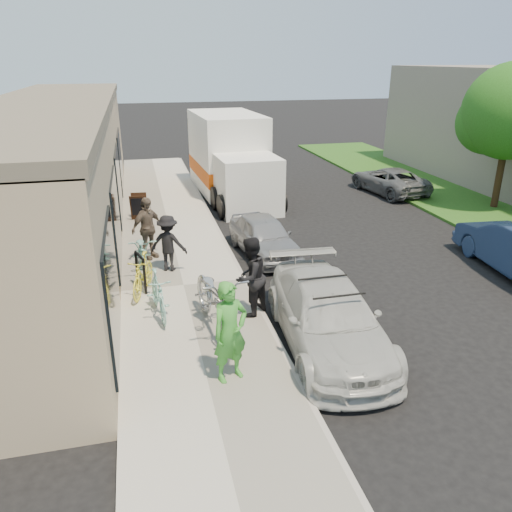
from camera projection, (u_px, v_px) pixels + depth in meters
ground at (298, 343)px, 10.08m from camera, size 120.00×120.00×0.00m
sidewalk at (184, 288)px, 12.32m from camera, size 3.00×34.00×0.15m
curb at (245, 282)px, 12.67m from camera, size 0.12×34.00×0.13m
storefront at (58, 171)px, 15.37m from camera, size 3.60×20.00×4.22m
bike_rack at (140, 268)px, 11.86m from camera, size 0.23×0.62×0.91m
sandwich_board at (139, 207)px, 17.17m from camera, size 0.59×0.60×0.87m
sedan_white at (328, 316)px, 9.78m from camera, size 2.13×4.56×1.33m
sedan_silver at (264, 236)px, 14.40m from camera, size 1.69×3.49×1.15m
moving_truck at (231, 160)px, 20.49m from camera, size 2.80×6.74×3.26m
far_car_gray at (389, 180)px, 21.12m from camera, size 2.32×4.11×1.08m
median_tree at (509, 115)px, 17.77m from camera, size 3.39×3.39×5.20m
tandem_bike at (216, 301)px, 10.01m from camera, size 1.24×2.66×1.35m
woman_rider at (230, 332)px, 8.40m from camera, size 0.78×0.66×1.82m
man_standing at (250, 277)px, 10.60m from camera, size 1.08×1.06×1.75m
cruiser_bike_a at (158, 295)px, 10.68m from camera, size 0.64×1.67×0.98m
cruiser_bike_b at (142, 253)px, 12.87m from camera, size 0.76×1.98×1.02m
cruiser_bike_c at (143, 274)px, 11.73m from camera, size 0.90×1.62×0.94m
bystander_a at (168, 243)px, 12.90m from camera, size 1.11×0.90×1.49m
bystander_b at (147, 228)px, 13.65m from camera, size 1.06×0.96×1.74m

